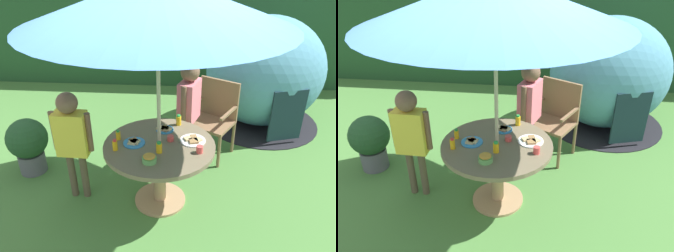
% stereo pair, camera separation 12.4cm
% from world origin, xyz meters
% --- Properties ---
extents(ground_plane, '(10.00, 10.00, 0.02)m').
position_xyz_m(ground_plane, '(0.00, 0.00, -0.01)').
color(ground_plane, '#477A38').
extents(hedge_backdrop, '(9.00, 0.70, 2.16)m').
position_xyz_m(hedge_backdrop, '(0.00, 3.72, 1.08)').
color(hedge_backdrop, '#234C28').
rests_on(hedge_backdrop, ground_plane).
extents(garden_table, '(1.11, 1.11, 0.72)m').
position_xyz_m(garden_table, '(0.00, 0.00, 0.56)').
color(garden_table, tan).
rests_on(garden_table, ground_plane).
extents(patio_umbrella, '(2.27, 2.27, 2.26)m').
position_xyz_m(patio_umbrella, '(0.00, 0.00, 2.06)').
color(patio_umbrella, '#B7AD8C').
rests_on(patio_umbrella, ground_plane).
extents(wooden_chair, '(0.70, 0.67, 0.98)m').
position_xyz_m(wooden_chair, '(0.60, 1.05, 0.56)').
color(wooden_chair, brown).
rests_on(wooden_chair, ground_plane).
extents(dome_tent, '(2.23, 2.23, 1.63)m').
position_xyz_m(dome_tent, '(1.39, 1.99, 0.81)').
color(dome_tent, teal).
rests_on(dome_tent, ground_plane).
extents(potted_plant, '(0.48, 0.48, 0.70)m').
position_xyz_m(potted_plant, '(-1.61, 0.43, 0.40)').
color(potted_plant, '#595960').
rests_on(potted_plant, ground_plane).
extents(child_in_pink_shirt, '(0.29, 0.42, 1.31)m').
position_xyz_m(child_in_pink_shirt, '(0.28, 0.80, 0.83)').
color(child_in_pink_shirt, navy).
rests_on(child_in_pink_shirt, ground_plane).
extents(child_in_yellow_shirt, '(0.42, 0.21, 1.23)m').
position_xyz_m(child_in_yellow_shirt, '(-0.89, 0.02, 0.79)').
color(child_in_yellow_shirt, brown).
rests_on(child_in_yellow_shirt, ground_plane).
extents(snack_bowl, '(0.13, 0.13, 0.08)m').
position_xyz_m(snack_bowl, '(-0.06, -0.31, 0.76)').
color(snack_bowl, '#66B259').
rests_on(snack_bowl, garden_table).
extents(plate_far_right, '(0.19, 0.19, 0.03)m').
position_xyz_m(plate_far_right, '(0.03, 0.28, 0.74)').
color(plate_far_right, '#338CD8').
rests_on(plate_far_right, garden_table).
extents(plate_back_edge, '(0.26, 0.26, 0.03)m').
position_xyz_m(plate_back_edge, '(0.33, 0.08, 0.73)').
color(plate_back_edge, white).
rests_on(plate_back_edge, garden_table).
extents(plate_far_left, '(0.22, 0.22, 0.03)m').
position_xyz_m(plate_far_left, '(-0.25, -0.01, 0.73)').
color(plate_far_left, '#338CD8').
rests_on(plate_far_left, garden_table).
extents(juice_bottle_near_left, '(0.06, 0.06, 0.11)m').
position_xyz_m(juice_bottle_near_left, '(0.01, -0.15, 0.78)').
color(juice_bottle_near_left, yellow).
rests_on(juice_bottle_near_left, garden_table).
extents(juice_bottle_near_right, '(0.05, 0.05, 0.11)m').
position_xyz_m(juice_bottle_near_right, '(-0.42, 0.06, 0.77)').
color(juice_bottle_near_right, yellow).
rests_on(juice_bottle_near_right, garden_table).
extents(juice_bottle_center_front, '(0.05, 0.05, 0.12)m').
position_xyz_m(juice_bottle_center_front, '(-0.41, -0.14, 0.78)').
color(juice_bottle_center_front, yellow).
rests_on(juice_bottle_center_front, garden_table).
extents(juice_bottle_center_back, '(0.06, 0.06, 0.12)m').
position_xyz_m(juice_bottle_center_back, '(0.17, 0.41, 0.78)').
color(juice_bottle_center_back, yellow).
rests_on(juice_bottle_center_back, garden_table).
extents(cup_near, '(0.07, 0.07, 0.06)m').
position_xyz_m(cup_near, '(0.11, 0.07, 0.75)').
color(cup_near, '#E04C47').
rests_on(cup_near, garden_table).
extents(cup_far, '(0.06, 0.06, 0.07)m').
position_xyz_m(cup_far, '(0.39, -0.13, 0.76)').
color(cup_far, '#E04C47').
rests_on(cup_far, garden_table).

